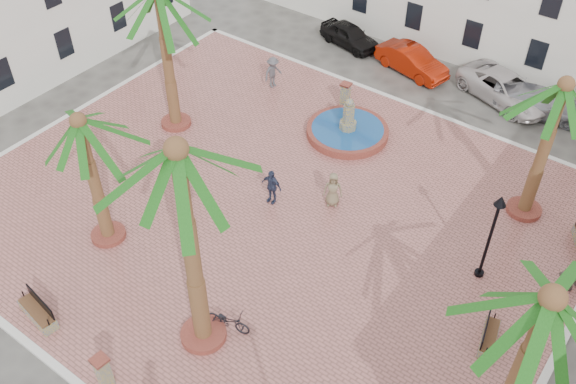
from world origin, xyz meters
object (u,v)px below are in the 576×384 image
at_px(pedestrian_fountain_a, 333,189).
at_px(pedestrian_fountain_b, 271,186).
at_px(lamppost_e, 494,224).
at_px(bollard_n, 345,95).
at_px(car_silver, 541,102).
at_px(car_white, 506,88).
at_px(car_black, 349,35).
at_px(car_red, 412,61).
at_px(fountain, 348,130).
at_px(palm_ne, 560,102).
at_px(pedestrian_north, 273,72).
at_px(bicycle_a, 228,320).
at_px(bench_e, 489,337).
at_px(palm_e, 544,319).
at_px(bench_s, 38,313).
at_px(bollard_se, 103,371).
at_px(palm_nw, 160,7).
at_px(palm_sw, 82,137).
at_px(palm_s, 180,175).

relative_size(pedestrian_fountain_a, pedestrian_fountain_b, 0.98).
relative_size(lamppost_e, bollard_n, 2.89).
distance_m(car_silver, car_white, 2.02).
xyz_separation_m(pedestrian_fountain_a, car_black, (-7.26, 12.85, -0.33)).
bearing_deg(bollard_n, car_red, 79.34).
xyz_separation_m(fountain, car_black, (-5.01, 8.05, 0.25)).
relative_size(fountain, palm_ne, 0.60).
xyz_separation_m(pedestrian_fountain_b, pedestrian_north, (-5.74, 7.61, 0.03)).
bearing_deg(pedestrian_north, car_red, -29.71).
bearing_deg(pedestrian_north, car_silver, -52.00).
height_order(bicycle_a, car_silver, car_silver).
bearing_deg(fountain, lamppost_e, -27.05).
bearing_deg(bench_e, pedestrian_fountain_b, 70.28).
relative_size(palm_e, pedestrian_north, 4.06).
xyz_separation_m(pedestrian_fountain_b, car_red, (-0.35, 13.81, -0.29)).
distance_m(bollard_n, car_silver, 10.38).
xyz_separation_m(bench_s, bicycle_a, (6.07, 3.89, 0.17)).
bearing_deg(bicycle_a, bench_s, 108.99).
relative_size(bench_e, car_black, 0.44).
bearing_deg(bollard_se, fountain, 93.50).
distance_m(fountain, car_red, 7.56).
relative_size(palm_nw, pedestrian_fountain_a, 4.45).
height_order(bollard_n, pedestrian_fountain_a, pedestrian_fountain_a).
height_order(palm_ne, car_white, palm_ne).
distance_m(palm_sw, palm_e, 16.92).
height_order(palm_nw, lamppost_e, palm_nw).
distance_m(fountain, palm_e, 17.58).
bearing_deg(car_white, palm_s, -167.15).
xyz_separation_m(bollard_se, car_silver, (6.08, 24.89, -0.21)).
height_order(lamppost_e, pedestrian_north, lamppost_e).
bearing_deg(palm_nw, car_white, 44.33).
bearing_deg(palm_nw, lamppost_e, -0.75).
bearing_deg(car_red, palm_s, -159.44).
relative_size(car_silver, car_white, 0.88).
bearing_deg(car_white, palm_sw, 174.93).
xyz_separation_m(palm_ne, bench_e, (1.53, -7.46, -5.56)).
bearing_deg(car_silver, pedestrian_fountain_b, 143.28).
relative_size(palm_nw, palm_sw, 1.21).
distance_m(bollard_n, car_black, 7.01).
distance_m(lamppost_e, car_black, 19.36).
distance_m(palm_s, bench_s, 9.84).
xyz_separation_m(palm_s, bench_s, (-5.56, -3.06, -7.52)).
distance_m(palm_ne, car_black, 17.37).
bearing_deg(palm_nw, car_black, 78.03).
bearing_deg(palm_ne, pedestrian_north, 174.49).
xyz_separation_m(fountain, palm_ne, (9.39, -0.12, 5.52)).
bearing_deg(palm_sw, pedestrian_north, 96.30).
xyz_separation_m(palm_nw, pedestrian_fountain_a, (9.93, -0.26, -5.67)).
bearing_deg(car_red, bench_e, -130.21).
distance_m(palm_e, bench_s, 17.72).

